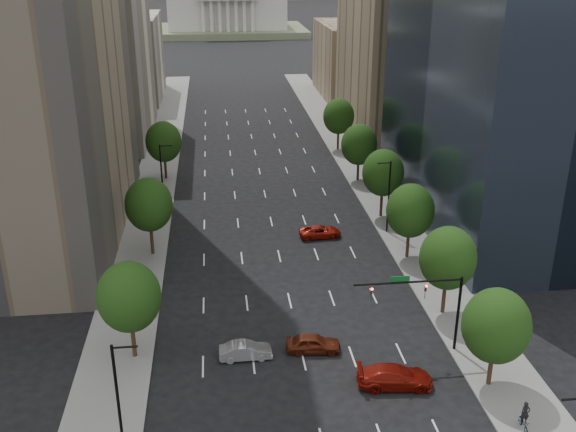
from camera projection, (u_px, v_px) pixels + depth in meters
name	position (u px, v px, depth m)	size (l,w,h in m)	color
sidewalk_left	(146.00, 226.00, 80.97)	(6.00, 200.00, 0.15)	slate
sidewalk_right	(392.00, 216.00, 84.21)	(6.00, 200.00, 0.15)	slate
midrise_cream_left	(102.00, 37.00, 112.87)	(14.00, 30.00, 35.00)	beige
filler_left	(128.00, 57.00, 146.43)	(14.00, 26.00, 18.00)	beige
parking_tan_right	(391.00, 50.00, 116.29)	(14.00, 30.00, 30.00)	#8C7759
filler_right	(352.00, 60.00, 149.28)	(14.00, 26.00, 16.00)	#8C7759
tree_right_0	(496.00, 326.00, 49.86)	(5.20, 5.20, 8.39)	#382316
tree_right_1	(448.00, 258.00, 59.84)	(5.20, 5.20, 8.75)	#382316
tree_right_2	(410.00, 211.00, 70.92)	(5.20, 5.20, 8.61)	#382316
tree_right_3	(383.00, 173.00, 81.84)	(5.20, 5.20, 8.89)	#382316
tree_right_4	(359.00, 145.00, 94.87)	(5.20, 5.20, 8.46)	#382316
tree_right_5	(339.00, 116.00, 109.46)	(5.20, 5.20, 8.75)	#382316
tree_left_0	(129.00, 297.00, 53.24)	(5.20, 5.20, 8.75)	#382316
tree_left_1	(149.00, 205.00, 71.53)	(5.20, 5.20, 8.97)	#382316
tree_left_2	(164.00, 142.00, 95.54)	(5.20, 5.20, 8.68)	#382316
streetlight_rn	(388.00, 195.00, 77.58)	(1.70, 0.20, 9.00)	black
streetlight_ls	(119.00, 400.00, 42.61)	(1.70, 0.20, 9.00)	black
streetlight_ln	(162.00, 176.00, 83.97)	(1.70, 0.20, 9.00)	black
traffic_signal	(431.00, 298.00, 54.18)	(9.12, 0.40, 7.38)	black
capitol	(227.00, 11.00, 253.70)	(60.00, 40.00, 35.20)	#596647
foothills	(256.00, 29.00, 596.31)	(720.00, 413.00, 263.00)	olive
car_red_near	(395.00, 377.00, 51.48)	(2.41, 5.93, 1.72)	maroon
car_maroon	(313.00, 343.00, 55.93)	(1.87, 4.64, 1.58)	#551D0E
car_silver	(246.00, 351.00, 55.00)	(1.54, 4.41, 1.45)	#9B9BA0
car_red_far	(320.00, 232.00, 77.98)	(2.29, 4.97, 1.38)	#98160B
cyclist	(524.00, 420.00, 46.65)	(0.75, 1.78, 2.30)	black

